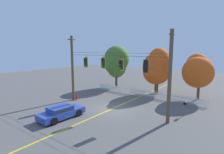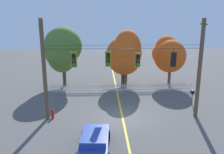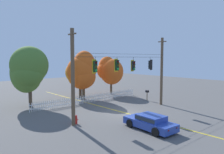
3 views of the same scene
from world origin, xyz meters
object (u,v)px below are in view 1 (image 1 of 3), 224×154
Objects in this scene: autumn_maple_near_fence at (116,62)px; autumn_maple_far_west at (198,70)px; traffic_signal_northbound_secondary at (103,63)px; traffic_signal_southbound_primary at (121,65)px; fire_hydrant at (77,97)px; parked_car at (61,112)px; roadside_mailbox at (185,104)px; traffic_signal_eastbound_side at (86,62)px; autumn_oak_far_east at (157,68)px; traffic_signal_northbound_primary at (146,66)px; autumn_maple_mid at (157,70)px.

autumn_maple_near_fence reaches higher than autumn_maple_far_west.
traffic_signal_northbound_secondary is 0.96× the size of traffic_signal_southbound_primary.
traffic_signal_southbound_primary is (2.25, -0.00, -0.10)m from traffic_signal_northbound_secondary.
fire_hydrant is at bearing -87.04° from autumn_maple_near_fence.
roadside_mailbox reaches higher than parked_car.
traffic_signal_southbound_primary is at bearing -118.07° from autumn_maple_far_west.
autumn_oak_far_east is (4.76, 9.03, -1.05)m from traffic_signal_eastbound_side.
traffic_signal_northbound_primary is at bearing -1.25° from fire_hydrant.
autumn_maple_near_fence reaches higher than autumn_oak_far_east.
roadside_mailbox is at bearing 25.57° from traffic_signal_southbound_primary.
roadside_mailbox is at bearing -85.77° from autumn_maple_far_west.
autumn_oak_far_east is at bearing 131.17° from roadside_mailbox.
roadside_mailbox is at bearing 14.32° from traffic_signal_eastbound_side.
autumn_maple_far_west reaches higher than fire_hydrant.
traffic_signal_northbound_primary reaches higher than autumn_maple_mid.
traffic_signal_southbound_primary is 0.34× the size of parked_car.
traffic_signal_southbound_primary is (4.82, -0.00, -0.05)m from traffic_signal_eastbound_side.
autumn_maple_mid reaches higher than fire_hydrant.
traffic_signal_southbound_primary is at bearing -154.43° from roadside_mailbox.
traffic_signal_southbound_primary is 11.66m from autumn_maple_near_fence.
autumn_oak_far_east is at bearing -175.64° from autumn_maple_far_west.
traffic_signal_eastbound_side is 10.74m from autumn_maple_mid.
autumn_maple_mid is at bearing 129.65° from roadside_mailbox.
autumn_maple_far_west reaches higher than parked_car.
autumn_maple_far_west is (5.08, 0.39, -0.04)m from autumn_oak_far_east.
autumn_maple_far_west is 4.20× the size of roadside_mailbox.
traffic_signal_eastbound_side is at bearing -115.37° from autumn_maple_mid.
traffic_signal_southbound_primary is 9.72m from autumn_maple_mid.
parked_car is (-0.99, -4.78, -4.18)m from traffic_signal_northbound_secondary.
autumn_oak_far_east is (2.19, 9.03, -1.10)m from traffic_signal_northbound_secondary.
traffic_signal_eastbound_side is 10.26m from autumn_oak_far_east.
traffic_signal_southbound_primary is 0.25× the size of autumn_maple_far_west.
traffic_signal_northbound_secondary is at bearing 78.30° from parked_car.
autumn_oak_far_east is 4.73× the size of roadside_mailbox.
autumn_maple_mid is 5.30m from autumn_maple_far_west.
roadside_mailbox is at bearing -50.35° from autumn_maple_mid.
traffic_signal_northbound_secondary is 0.24× the size of autumn_maple_far_west.
traffic_signal_southbound_primary is at bearing -52.04° from autumn_maple_near_fence.
autumn_oak_far_east is 11.54m from fire_hydrant.
traffic_signal_northbound_primary is 8.66m from parked_car.
traffic_signal_eastbound_side is 4.76m from fire_hydrant.
traffic_signal_southbound_primary reaches higher than parked_car.
traffic_signal_eastbound_side is at bearing -136.27° from autumn_maple_far_west.
traffic_signal_northbound_primary reaches higher than parked_car.
traffic_signal_northbound_secondary is 0.22× the size of autumn_oak_far_east.
fire_hydrant is (-9.40, 0.21, -4.36)m from traffic_signal_northbound_primary.
traffic_signal_northbound_secondary is at bearing -103.62° from autumn_oak_far_east.
traffic_signal_southbound_primary is 1.94× the size of fire_hydrant.
traffic_signal_eastbound_side is 0.22× the size of autumn_oak_far_east.
traffic_signal_eastbound_side is 1.02× the size of traffic_signal_northbound_primary.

